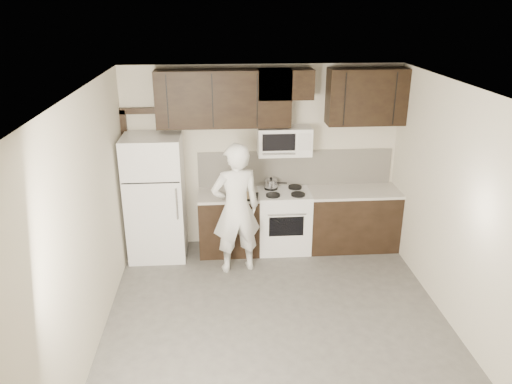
{
  "coord_description": "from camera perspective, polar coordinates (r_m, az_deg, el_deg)",
  "views": [
    {
      "loc": [
        -0.61,
        -4.78,
        3.53
      ],
      "look_at": [
        -0.19,
        0.9,
        1.33
      ],
      "focal_mm": 35.0,
      "sensor_mm": 36.0,
      "label": 1
    }
  ],
  "objects": [
    {
      "name": "baking_tray",
      "position": [
        7.07,
        -1.39,
        -0.52
      ],
      "size": [
        0.44,
        0.35,
        0.02
      ],
      "primitive_type": "cube",
      "rotation": [
        0.0,
        0.0,
        -0.14
      ],
      "color": "black",
      "rests_on": "counter_run"
    },
    {
      "name": "pizza",
      "position": [
        7.06,
        -1.4,
        -0.37
      ],
      "size": [
        0.3,
        0.3,
        0.02
      ],
      "primitive_type": "cylinder",
      "rotation": [
        0.0,
        0.0,
        -0.14
      ],
      "color": "#C6B484",
      "rests_on": "baking_tray"
    },
    {
      "name": "floor",
      "position": [
        5.98,
        2.54,
        -15.08
      ],
      "size": [
        4.5,
        4.5,
        0.0
      ],
      "primitive_type": "plane",
      "color": "#504D4B",
      "rests_on": "ground"
    },
    {
      "name": "backsplash",
      "position": [
        7.49,
        4.52,
        2.79
      ],
      "size": [
        2.9,
        0.02,
        0.54
      ],
      "primitive_type": "cube",
      "color": "silver",
      "rests_on": "counter_run"
    },
    {
      "name": "ceiling",
      "position": [
        4.89,
        3.06,
        11.36
      ],
      "size": [
        4.5,
        4.5,
        0.0
      ],
      "primitive_type": "plane",
      "rotation": [
        3.14,
        0.0,
        0.0
      ],
      "color": "white",
      "rests_on": "back_wall"
    },
    {
      "name": "counter_run",
      "position": [
        7.49,
        5.48,
        -3.18
      ],
      "size": [
        2.95,
        0.64,
        0.91
      ],
      "color": "black",
      "rests_on": "floor"
    },
    {
      "name": "stove",
      "position": [
        7.45,
        3.17,
        -3.24
      ],
      "size": [
        0.76,
        0.66,
        0.94
      ],
      "color": "white",
      "rests_on": "floor"
    },
    {
      "name": "person",
      "position": [
        6.69,
        -2.31,
        -1.91
      ],
      "size": [
        0.74,
        0.57,
        1.82
      ],
      "primitive_type": "imported",
      "rotation": [
        0.0,
        0.0,
        3.36
      ],
      "color": "white",
      "rests_on": "floor"
    },
    {
      "name": "door_trim",
      "position": [
        7.47,
        -14.13,
        2.71
      ],
      "size": [
        0.5,
        0.08,
        2.12
      ],
      "color": "black",
      "rests_on": "floor"
    },
    {
      "name": "back_wall",
      "position": [
        7.39,
        0.69,
        3.98
      ],
      "size": [
        4.0,
        0.0,
        4.0
      ],
      "primitive_type": "plane",
      "rotation": [
        1.57,
        0.0,
        0.0
      ],
      "color": "beige",
      "rests_on": "ground"
    },
    {
      "name": "refrigerator",
      "position": [
        7.23,
        -11.4,
        -0.61
      ],
      "size": [
        0.8,
        0.76,
        1.8
      ],
      "color": "white",
      "rests_on": "floor"
    },
    {
      "name": "saucepan",
      "position": [
        7.37,
        1.73,
        0.92
      ],
      "size": [
        0.33,
        0.19,
        0.18
      ],
      "color": "silver",
      "rests_on": "stove"
    },
    {
      "name": "microwave",
      "position": [
        7.15,
        3.24,
        5.87
      ],
      "size": [
        0.76,
        0.42,
        0.4
      ],
      "color": "white",
      "rests_on": "upper_cabinets"
    },
    {
      "name": "upper_cabinets",
      "position": [
        7.02,
        2.57,
        10.89
      ],
      "size": [
        3.48,
        0.35,
        0.78
      ],
      "color": "black",
      "rests_on": "back_wall"
    }
  ]
}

